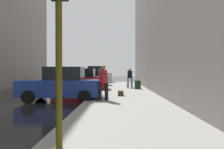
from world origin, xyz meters
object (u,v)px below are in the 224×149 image
Objects in this scene: parked_gray_coupe at (89,78)px; pedestrian_in_jeans at (130,77)px; parked_blue_sedan at (62,85)px; traffic_light at (59,5)px; pedestrian_in_red_jacket at (103,81)px; parked_red_hatchback at (80,80)px; rolling_suitcase at (138,85)px; duffel_bag at (121,93)px; parked_white_van at (95,75)px; fire_hydrant at (99,89)px.

parked_gray_coupe is 2.49× the size of pedestrian_in_jeans.
traffic_light reaches higher than parked_blue_sedan.
pedestrian_in_red_jacket reaches higher than parked_gray_coupe.
rolling_suitcase is (4.57, 0.41, -0.36)m from parked_red_hatchback.
parked_red_hatchback is 9.57× the size of duffel_bag.
pedestrian_in_red_jacket reaches higher than rolling_suitcase.
rolling_suitcase is (4.57, -10.80, -0.54)m from parked_white_van.
fire_hydrant is (1.80, -15.44, -0.54)m from parked_white_van.
parked_blue_sedan is 0.91× the size of parked_white_van.
traffic_light is at bearing -101.20° from rolling_suitcase.
parked_red_hatchback is 4.05× the size of rolling_suitcase.
parked_red_hatchback is 1.17× the size of traffic_light.
traffic_light is 3.46× the size of rolling_suitcase.
duffel_bag is at bearing -72.64° from parked_gray_coupe.
pedestrian_in_red_jacket is (2.24, -6.73, 0.26)m from parked_red_hatchback.
parked_gray_coupe reaches higher than rolling_suitcase.
fire_hydrant is at bearing -83.34° from parked_white_van.
fire_hydrant is (1.80, -9.58, -0.35)m from parked_gray_coupe.
parked_white_van is 2.73× the size of pedestrian_in_red_jacket.
parked_white_van is (-0.00, 5.86, 0.18)m from parked_gray_coupe.
parked_white_van is 1.30× the size of traffic_light.
parked_white_van is 18.09m from pedestrian_in_red_jacket.
parked_blue_sedan is 11.23m from parked_gray_coupe.
traffic_light is (1.85, -18.67, 1.91)m from parked_gray_coupe.
pedestrian_in_red_jacket is at bearing -82.89° from parked_white_van.
traffic_light is 14.17m from rolling_suitcase.
parked_red_hatchback is 7.10m from pedestrian_in_red_jacket.
pedestrian_in_jeans is (3.98, -4.25, 0.26)m from parked_gray_coupe.
parked_gray_coupe is at bearing 90.00° from parked_blue_sedan.
parked_blue_sedan is 1.00× the size of parked_red_hatchback.
duffel_bag is at bearing -16.43° from fire_hydrant.
duffel_bag is at bearing -55.95° from parked_red_hatchback.
parked_gray_coupe is at bearing 107.36° from duffel_bag.
traffic_light reaches higher than fire_hydrant.
pedestrian_in_red_jacket is at bearing -112.53° from duffel_bag.
pedestrian_in_red_jacket is 7.54m from rolling_suitcase.
parked_red_hatchback is at bearing 97.93° from traffic_light.
parked_gray_coupe is 18.86m from traffic_light.
duffel_bag is (3.12, -4.61, -0.56)m from parked_red_hatchback.
traffic_light reaches higher than parked_white_van.
parked_red_hatchback is at bearing 108.38° from pedestrian_in_red_jacket.
parked_red_hatchback is at bearing 124.05° from duffel_bag.
parked_red_hatchback is 5.98× the size of fire_hydrant.
parked_gray_coupe is 4.10× the size of rolling_suitcase.
parked_blue_sedan is at bearing -119.69° from pedestrian_in_jeans.
parked_blue_sedan and parked_gray_coupe have the same top height.
pedestrian_in_jeans is 3.89× the size of duffel_bag.
pedestrian_in_red_jacket is at bearing -71.62° from parked_red_hatchback.
pedestrian_in_jeans reaches higher than fire_hydrant.
parked_gray_coupe is (-0.00, 11.23, 0.00)m from parked_blue_sedan.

